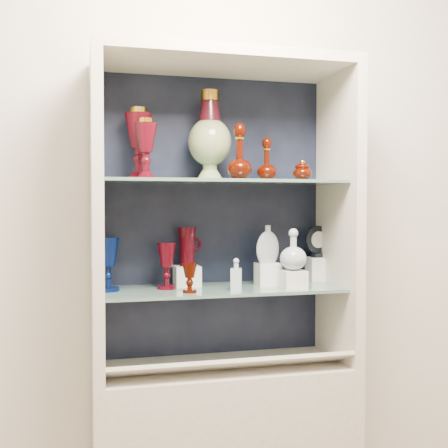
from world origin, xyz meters
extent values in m
cube|color=silver|center=(0.00, 1.75, 1.40)|extent=(3.50, 0.02, 2.80)
cube|color=black|center=(0.00, 1.72, 1.32)|extent=(0.98, 0.02, 1.15)
cube|color=beige|center=(-0.48, 1.53, 1.32)|extent=(0.04, 0.40, 1.15)
cube|color=beige|center=(0.48, 1.53, 1.32)|extent=(0.04, 0.40, 1.15)
cube|color=beige|center=(0.00, 1.53, 1.92)|extent=(1.00, 0.40, 0.04)
cube|color=slate|center=(0.00, 1.55, 1.04)|extent=(0.92, 0.34, 0.01)
cube|color=slate|center=(0.00, 1.55, 1.46)|extent=(0.92, 0.34, 0.01)
cube|color=beige|center=(0.00, 1.42, 0.78)|extent=(0.92, 0.17, 0.09)
cube|color=white|center=(-0.26, 1.42, 0.80)|extent=(0.10, 0.06, 0.03)
cube|color=white|center=(0.07, 1.42, 0.80)|extent=(0.10, 0.06, 0.03)
cube|color=white|center=(0.27, 1.42, 0.80)|extent=(0.10, 0.06, 0.03)
cube|color=white|center=(-0.04, 1.42, 0.80)|extent=(0.10, 0.06, 0.03)
cube|color=silver|center=(-0.13, 1.63, 1.09)|extent=(0.10, 0.10, 0.08)
cube|color=silver|center=(0.19, 1.56, 1.09)|extent=(0.09, 0.09, 0.09)
cube|color=silver|center=(0.26, 1.46, 1.08)|extent=(0.09, 0.09, 0.07)
cube|color=silver|center=(0.44, 1.65, 1.10)|extent=(0.08, 0.08, 0.10)
camera|label=1|loc=(-0.53, -0.57, 1.38)|focal=45.00mm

